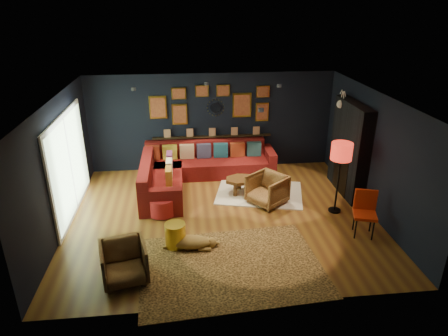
{
  "coord_description": "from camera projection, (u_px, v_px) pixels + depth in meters",
  "views": [
    {
      "loc": [
        -0.77,
        -7.53,
        4.39
      ],
      "look_at": [
        0.06,
        0.3,
        1.01
      ],
      "focal_mm": 32.0,
      "sensor_mm": 36.0,
      "label": 1
    }
  ],
  "objects": [
    {
      "name": "gold_stool",
      "position": [
        175.0,
        235.0,
        7.53
      ],
      "size": [
        0.39,
        0.39,
        0.49
      ],
      "primitive_type": "cylinder",
      "color": "gold",
      "rests_on": "ground"
    },
    {
      "name": "armchair_left",
      "position": [
        124.0,
        261.0,
        6.59
      ],
      "size": [
        0.86,
        0.83,
        0.75
      ],
      "primitive_type": "imported",
      "rotation": [
        0.0,
        0.0,
        0.23
      ],
      "color": "#C88646",
      "rests_on": "ground"
    },
    {
      "name": "pouf",
      "position": [
        162.0,
        206.0,
        8.65
      ],
      "size": [
        0.58,
        0.58,
        0.38
      ],
      "primitive_type": "cylinder",
      "color": "#A61B1F",
      "rests_on": "shag_rug"
    },
    {
      "name": "dog",
      "position": [
        190.0,
        240.0,
        7.49
      ],
      "size": [
        1.12,
        0.64,
        0.34
      ],
      "primitive_type": null,
      "rotation": [
        0.0,
        0.0,
        -0.11
      ],
      "color": "#A47F3E",
      "rests_on": "leopard_rug"
    },
    {
      "name": "floor",
      "position": [
        223.0,
        216.0,
        8.68
      ],
      "size": [
        6.5,
        6.5,
        0.0
      ],
      "primitive_type": "plane",
      "color": "brown",
      "rests_on": "ground"
    },
    {
      "name": "armchair_right",
      "position": [
        267.0,
        188.0,
        9.06
      ],
      "size": [
        1.01,
        1.02,
        0.77
      ],
      "primitive_type": "imported",
      "rotation": [
        0.0,
        0.0,
        -0.9
      ],
      "color": "#C88646",
      "rests_on": "ground"
    },
    {
      "name": "sunburst_mirror",
      "position": [
        216.0,
        108.0,
        10.51
      ],
      "size": [
        0.47,
        0.16,
        0.47
      ],
      "color": "silver",
      "rests_on": "room_walls"
    },
    {
      "name": "ceiling_spots",
      "position": [
        218.0,
        91.0,
        8.4
      ],
      "size": [
        3.3,
        2.5,
        0.06
      ],
      "color": "black",
      "rests_on": "room_walls"
    },
    {
      "name": "fireplace",
      "position": [
        349.0,
        152.0,
        9.4
      ],
      "size": [
        0.31,
        1.6,
        2.2
      ],
      "color": "black",
      "rests_on": "ground"
    },
    {
      "name": "ledge",
      "position": [
        212.0,
        136.0,
        10.77
      ],
      "size": [
        3.2,
        0.12,
        0.04
      ],
      "primitive_type": "cube",
      "color": "black",
      "rests_on": "room_walls"
    },
    {
      "name": "sliding_door",
      "position": [
        69.0,
        165.0,
        8.48
      ],
      "size": [
        0.06,
        2.8,
        2.2
      ],
      "color": "white",
      "rests_on": "ground"
    },
    {
      "name": "shag_rug",
      "position": [
        259.0,
        193.0,
        9.67
      ],
      "size": [
        2.31,
        1.91,
        0.03
      ],
      "primitive_type": "cube",
      "rotation": [
        0.0,
        0.0,
        -0.24
      ],
      "color": "white",
      "rests_on": "ground"
    },
    {
      "name": "room_walls",
      "position": [
        222.0,
        147.0,
        8.05
      ],
      "size": [
        6.5,
        6.5,
        6.5
      ],
      "color": "black",
      "rests_on": "ground"
    },
    {
      "name": "coffee_table",
      "position": [
        241.0,
        181.0,
        9.53
      ],
      "size": [
        0.83,
        0.67,
        0.38
      ],
      "rotation": [
        0.0,
        0.0,
        0.13
      ],
      "color": "brown",
      "rests_on": "shag_rug"
    },
    {
      "name": "sectional",
      "position": [
        191.0,
        170.0,
        10.15
      ],
      "size": [
        3.41,
        2.69,
        0.86
      ],
      "color": "maroon",
      "rests_on": "ground"
    },
    {
      "name": "floor_lamp",
      "position": [
        341.0,
        155.0,
        8.35
      ],
      "size": [
        0.44,
        0.44,
        1.61
      ],
      "color": "black",
      "rests_on": "ground"
    },
    {
      "name": "leopard_rug",
      "position": [
        231.0,
        266.0,
        7.04
      ],
      "size": [
        3.33,
        2.49,
        0.02
      ],
      "primitive_type": "cube",
      "rotation": [
        0.0,
        0.0,
        0.07
      ],
      "color": "#BD8646",
      "rests_on": "ground"
    },
    {
      "name": "orange_chair",
      "position": [
        365.0,
        209.0,
        7.86
      ],
      "size": [
        0.54,
        0.54,
        0.92
      ],
      "rotation": [
        0.0,
        0.0,
        -0.3
      ],
      "color": "black",
      "rests_on": "ground"
    },
    {
      "name": "deer_head",
      "position": [
        348.0,
        104.0,
        9.46
      ],
      "size": [
        0.5,
        0.28,
        0.45
      ],
      "color": "white",
      "rests_on": "fireplace"
    },
    {
      "name": "gallery_wall",
      "position": [
        211.0,
        104.0,
        10.45
      ],
      "size": [
        3.15,
        0.04,
        1.02
      ],
      "color": "gold",
      "rests_on": "room_walls"
    }
  ]
}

